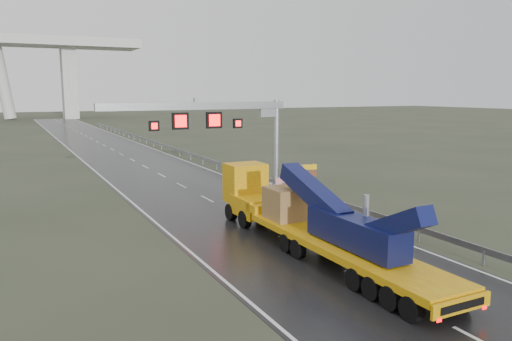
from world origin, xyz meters
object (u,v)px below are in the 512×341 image
sign_gantry (222,121)px  heavy_haul_truck (299,214)px  striped_barrier (280,185)px  exit_sign_pair (308,173)px

sign_gantry → heavy_haul_truck: sign_gantry is taller
sign_gantry → heavy_haul_truck: size_ratio=0.84×
sign_gantry → striped_barrier: (3.90, -2.28, -5.02)m
heavy_haul_truck → exit_sign_pair: bearing=55.2°
striped_barrier → sign_gantry: bearing=168.2°
heavy_haul_truck → striped_barrier: 13.54m
sign_gantry → exit_sign_pair: 7.76m
sign_gantry → exit_sign_pair: bearing=-36.1°
heavy_haul_truck → exit_sign_pair: (7.32, 10.53, 0.07)m
sign_gantry → striped_barrier: bearing=-30.4°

